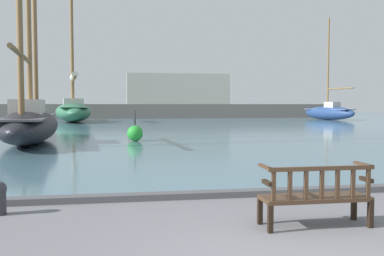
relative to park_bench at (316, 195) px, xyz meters
The scene contains 8 objects.
harbor_water 42.35m from the park_bench, 91.14° to the left, with size 100.00×80.00×0.08m, color slate.
quay_edge_kerb 2.38m from the park_bench, 111.09° to the left, with size 40.00×0.30×0.12m, color #4C4C50.
park_bench is the anchor object (origin of this frame).
sailboat_outer_port 37.82m from the park_bench, 101.07° to the left, with size 4.81×11.46×13.87m.
sailboat_nearest_starboard 15.84m from the park_bench, 115.42° to the left, with size 3.28×10.76×14.13m.
sailboat_distant_harbor 42.98m from the park_bench, 62.35° to the left, with size 3.58×7.98×11.11m.
channel_buoy 14.34m from the park_bench, 98.49° to the left, with size 0.73×0.73×1.43m.
far_breakwater 46.34m from the park_bench, 89.53° to the left, with size 49.47×2.40×6.72m.
Camera 1 is at (-1.99, -4.15, 1.80)m, focal length 40.00 mm.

